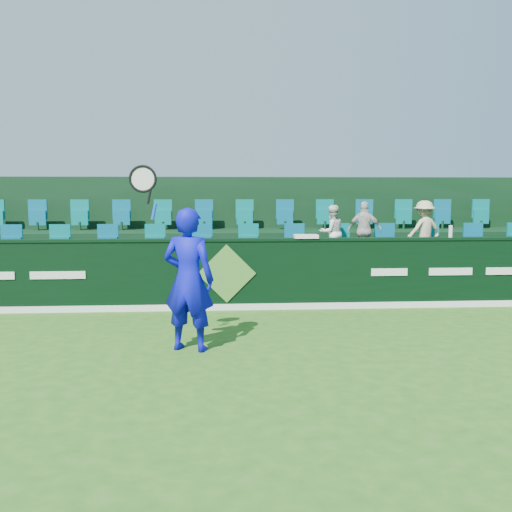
{
  "coord_description": "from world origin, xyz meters",
  "views": [
    {
      "loc": [
        -0.14,
        -6.68,
        2.22
      ],
      "look_at": [
        0.48,
        2.8,
        1.15
      ],
      "focal_mm": 40.0,
      "sensor_mm": 36.0,
      "label": 1
    }
  ],
  "objects": [
    {
      "name": "ground",
      "position": [
        0.0,
        0.0,
        0.0
      ],
      "size": [
        60.0,
        60.0,
        0.0
      ],
      "primitive_type": "plane",
      "color": "#286317",
      "rests_on": "ground"
    },
    {
      "name": "sponsor_hoarding",
      "position": [
        0.0,
        4.0,
        0.67
      ],
      "size": [
        16.0,
        0.25,
        1.35
      ],
      "color": "black",
      "rests_on": "ground"
    },
    {
      "name": "stand_tier_front",
      "position": [
        0.0,
        5.1,
        0.4
      ],
      "size": [
        16.0,
        2.0,
        0.8
      ],
      "primitive_type": "cube",
      "color": "black",
      "rests_on": "ground"
    },
    {
      "name": "stand_tier_back",
      "position": [
        0.0,
        7.0,
        0.65
      ],
      "size": [
        16.0,
        1.8,
        1.3
      ],
      "primitive_type": "cube",
      "color": "black",
      "rests_on": "ground"
    },
    {
      "name": "stand_rear",
      "position": [
        0.0,
        7.44,
        1.22
      ],
      "size": [
        16.0,
        4.1,
        2.6
      ],
      "color": "black",
      "rests_on": "ground"
    },
    {
      "name": "seat_row_front",
      "position": [
        0.0,
        5.5,
        1.1
      ],
      "size": [
        13.5,
        0.5,
        0.6
      ],
      "primitive_type": "cube",
      "color": "#085B7A",
      "rests_on": "stand_tier_front"
    },
    {
      "name": "seat_row_back",
      "position": [
        0.0,
        7.3,
        1.6
      ],
      "size": [
        13.5,
        0.5,
        0.6
      ],
      "primitive_type": "cube",
      "color": "#085B7A",
      "rests_on": "stand_tier_back"
    },
    {
      "name": "tennis_player",
      "position": [
        -0.57,
        1.22,
        1.02
      ],
      "size": [
        1.24,
        0.69,
        2.62
      ],
      "color": "#0B0EC3",
      "rests_on": "ground"
    },
    {
      "name": "spectator_left",
      "position": [
        2.22,
        5.12,
        1.37
      ],
      "size": [
        0.67,
        0.59,
        1.15
      ],
      "primitive_type": "imported",
      "rotation": [
        0.0,
        0.0,
        3.47
      ],
      "color": "white",
      "rests_on": "stand_tier_front"
    },
    {
      "name": "spectator_middle",
      "position": [
        2.93,
        5.12,
        1.41
      ],
      "size": [
        0.77,
        0.5,
        1.23
      ],
      "primitive_type": "imported",
      "rotation": [
        0.0,
        0.0,
        2.85
      ],
      "color": "beige",
      "rests_on": "stand_tier_front"
    },
    {
      "name": "spectator_right",
      "position": [
        4.2,
        5.12,
        1.42
      ],
      "size": [
        0.9,
        0.68,
        1.24
      ],
      "primitive_type": "imported",
      "rotation": [
        0.0,
        0.0,
        3.45
      ],
      "color": "beige",
      "rests_on": "stand_tier_front"
    },
    {
      "name": "towel",
      "position": [
        1.51,
        4.0,
        1.38
      ],
      "size": [
        0.45,
        0.29,
        0.07
      ],
      "primitive_type": "cube",
      "color": "white",
      "rests_on": "sponsor_hoarding"
    },
    {
      "name": "drinks_bottle",
      "position": [
        4.32,
        4.0,
        1.47
      ],
      "size": [
        0.07,
        0.07,
        0.23
      ],
      "primitive_type": "cylinder",
      "color": "silver",
      "rests_on": "sponsor_hoarding"
    }
  ]
}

